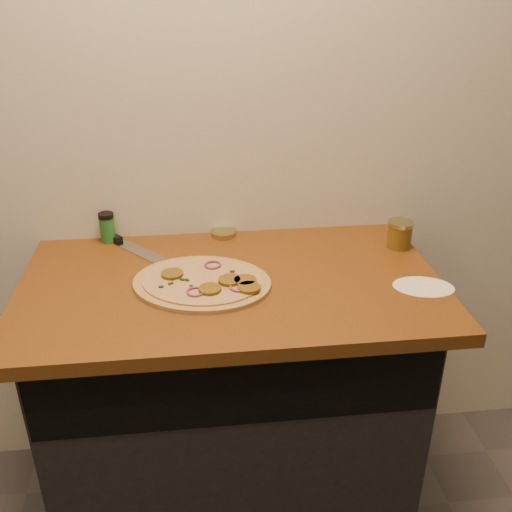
{
  "coord_description": "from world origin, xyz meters",
  "views": [
    {
      "loc": [
        -0.09,
        -0.01,
        1.7
      ],
      "look_at": [
        0.08,
        1.46,
        0.95
      ],
      "focal_mm": 40.0,
      "sensor_mm": 36.0,
      "label": 1
    }
  ],
  "objects": [
    {
      "name": "cabinet",
      "position": [
        0.0,
        1.45,
        0.43
      ],
      "size": [
        1.1,
        0.6,
        0.86
      ],
      "primitive_type": "cube",
      "color": "black",
      "rests_on": "ground"
    },
    {
      "name": "countertop",
      "position": [
        0.0,
        1.42,
        0.88
      ],
      "size": [
        1.2,
        0.7,
        0.04
      ],
      "primitive_type": "cube",
      "color": "brown",
      "rests_on": "cabinet"
    },
    {
      "name": "pizza",
      "position": [
        -0.08,
        1.39,
        0.91
      ],
      "size": [
        0.47,
        0.47,
        0.03
      ],
      "color": "tan",
      "rests_on": "countertop"
    },
    {
      "name": "chefs_knife",
      "position": [
        -0.33,
        1.69,
        0.91
      ],
      "size": [
        0.25,
        0.28,
        0.02
      ],
      "color": "#B7BAC1",
      "rests_on": "countertop"
    },
    {
      "name": "mason_jar_lid",
      "position": [
        -0.0,
        1.72,
        0.91
      ],
      "size": [
        0.11,
        0.11,
        0.02
      ],
      "primitive_type": "cylinder",
      "rotation": [
        0.0,
        0.0,
        -0.43
      ],
      "color": "tan",
      "rests_on": "countertop"
    },
    {
      "name": "salsa_jar",
      "position": [
        0.55,
        1.57,
        0.94
      ],
      "size": [
        0.08,
        0.08,
        0.09
      ],
      "color": "maroon",
      "rests_on": "countertop"
    },
    {
      "name": "spice_shaker",
      "position": [
        -0.38,
        1.72,
        0.95
      ],
      "size": [
        0.05,
        0.05,
        0.1
      ],
      "color": "#21682B",
      "rests_on": "countertop"
    },
    {
      "name": "flour_spill",
      "position": [
        0.53,
        1.31,
        0.9
      ],
      "size": [
        0.2,
        0.2,
        0.0
      ],
      "primitive_type": "cylinder",
      "rotation": [
        0.0,
        0.0,
        -0.22
      ],
      "color": "white",
      "rests_on": "countertop"
    }
  ]
}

